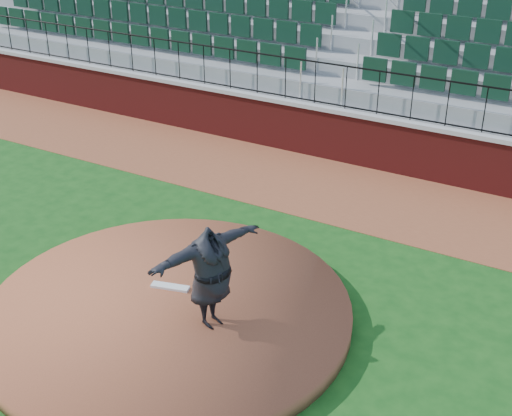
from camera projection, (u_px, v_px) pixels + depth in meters
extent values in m
plane|color=#144814|center=(209.00, 318.00, 10.84)|extent=(90.00, 90.00, 0.00)
cube|color=brown|center=(345.00, 191.00, 15.00)|extent=(34.00, 3.20, 0.01)
cube|color=maroon|center=(374.00, 143.00, 15.97)|extent=(34.00, 0.35, 1.20)
cube|color=#B7B7B7|center=(376.00, 116.00, 15.67)|extent=(34.00, 0.45, 0.10)
cube|color=maroon|center=(452.00, 9.00, 19.25)|extent=(34.00, 0.50, 5.50)
cylinder|color=brown|center=(169.00, 311.00, 10.80)|extent=(5.77, 5.77, 0.25)
cube|color=white|center=(170.00, 287.00, 11.15)|extent=(0.65, 0.32, 0.04)
imported|color=black|center=(211.00, 278.00, 9.92)|extent=(1.10, 2.10, 1.65)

